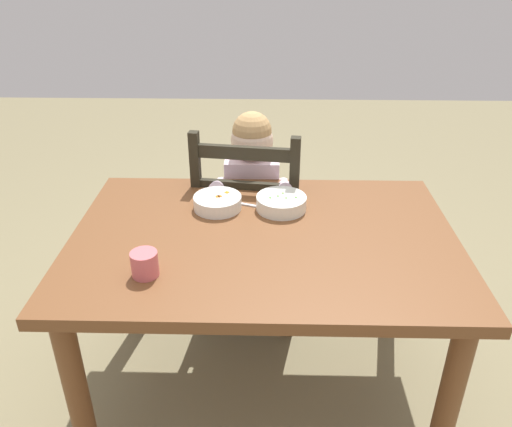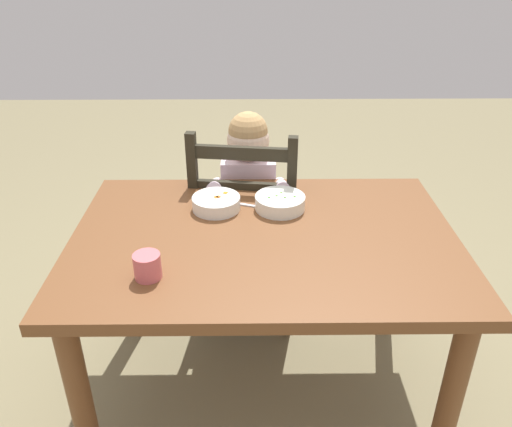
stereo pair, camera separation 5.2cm
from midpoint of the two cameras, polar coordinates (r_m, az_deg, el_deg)
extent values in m
plane|color=#817754|center=(2.12, 1.46, -18.86)|extent=(8.00, 8.00, 0.00)
cube|color=brown|center=(1.68, 1.74, -3.00)|extent=(1.25, 0.86, 0.04)
cylinder|color=brown|center=(1.72, -18.23, -18.99)|extent=(0.07, 0.07, 0.66)
cylinder|color=brown|center=(1.73, 21.32, -19.31)|extent=(0.07, 0.07, 0.66)
cylinder|color=brown|center=(2.24, -12.76, -5.60)|extent=(0.07, 0.07, 0.66)
cylinder|color=brown|center=(2.25, 15.87, -5.90)|extent=(0.07, 0.07, 0.66)
cube|color=black|center=(2.27, 0.27, -1.28)|extent=(0.47, 0.47, 0.02)
cube|color=black|center=(2.53, 5.17, -3.83)|extent=(0.04, 0.04, 0.42)
cube|color=black|center=(2.57, -3.30, -3.15)|extent=(0.04, 0.04, 0.42)
cube|color=black|center=(2.22, 4.44, -9.05)|extent=(0.04, 0.04, 0.42)
cube|color=black|center=(2.27, -5.26, -8.14)|extent=(0.04, 0.04, 0.42)
cube|color=black|center=(1.97, 4.95, 1.87)|extent=(0.04, 0.04, 0.48)
cube|color=black|center=(2.02, -5.85, 2.60)|extent=(0.04, 0.04, 0.48)
cube|color=black|center=(1.92, -0.54, 6.73)|extent=(0.36, 0.07, 0.05)
cube|color=black|center=(1.98, -0.53, 2.87)|extent=(0.36, 0.07, 0.05)
cube|color=silver|center=(2.16, 0.27, 2.23)|extent=(0.22, 0.14, 0.32)
sphere|color=beige|center=(2.07, 0.28, 8.11)|extent=(0.17, 0.17, 0.17)
sphere|color=tan|center=(2.05, 0.29, 9.11)|extent=(0.16, 0.16, 0.16)
cylinder|color=#3F4C72|center=(2.26, -1.22, -7.82)|extent=(0.07, 0.07, 0.44)
cylinder|color=#3F4C72|center=(2.26, 1.59, -7.86)|extent=(0.07, 0.07, 0.44)
cylinder|color=silver|center=(2.04, -3.43, 3.03)|extent=(0.06, 0.24, 0.13)
cylinder|color=silver|center=(2.04, 3.88, 2.95)|extent=(0.06, 0.24, 0.13)
cylinder|color=white|center=(1.82, 3.64, 1.18)|extent=(0.18, 0.18, 0.05)
cylinder|color=white|center=(1.83, 3.62, 0.58)|extent=(0.08, 0.08, 0.01)
cylinder|color=#509A2A|center=(1.82, 3.64, 1.39)|extent=(0.15, 0.15, 0.03)
sphere|color=#4D972F|center=(1.82, 3.26, 1.83)|extent=(0.01, 0.01, 0.01)
sphere|color=#49962A|center=(1.80, 2.42, 1.63)|extent=(0.01, 0.01, 0.01)
sphere|color=green|center=(1.81, 5.28, 1.69)|extent=(0.01, 0.01, 0.01)
sphere|color=#519030|center=(1.80, 4.18, 1.62)|extent=(0.01, 0.01, 0.01)
sphere|color=#5C972F|center=(1.84, 3.80, 2.16)|extent=(0.01, 0.01, 0.01)
cylinder|color=white|center=(1.83, -3.47, 1.23)|extent=(0.17, 0.17, 0.05)
cylinder|color=white|center=(1.84, -3.45, 0.66)|extent=(0.08, 0.08, 0.01)
cylinder|color=orange|center=(1.82, -3.48, 1.43)|extent=(0.14, 0.14, 0.03)
cube|color=orange|center=(1.84, -2.43, 2.24)|extent=(0.02, 0.02, 0.01)
cube|color=orange|center=(1.82, -3.23, 1.81)|extent=(0.02, 0.02, 0.01)
cube|color=orange|center=(1.82, -3.45, 1.78)|extent=(0.02, 0.02, 0.01)
cube|color=silver|center=(1.85, 0.37, 0.88)|extent=(0.09, 0.04, 0.00)
ellipsoid|color=silver|center=(1.87, -1.57, 1.28)|extent=(0.05, 0.04, 0.01)
cylinder|color=#D5646B|center=(1.49, -11.27, -5.51)|extent=(0.08, 0.08, 0.08)
camera|label=1|loc=(0.03, 90.88, -0.48)|focal=36.09mm
camera|label=2|loc=(0.03, -89.12, 0.48)|focal=36.09mm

